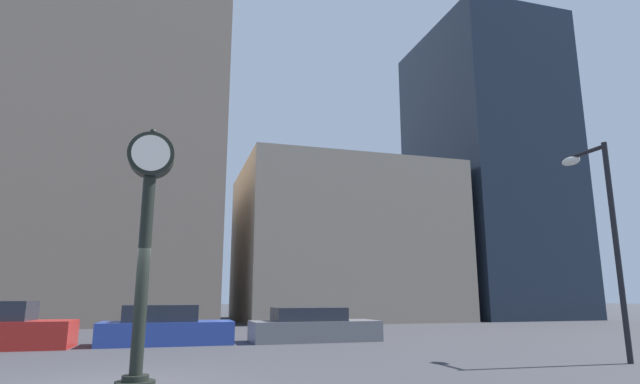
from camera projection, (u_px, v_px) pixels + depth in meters
building_tall_tower at (124, 70)px, 34.10m from camera, size 13.29×12.00×33.59m
building_storefront_row at (340, 244)px, 35.99m from camera, size 14.38×12.00×10.55m
building_glass_modern at (486, 170)px, 40.74m from camera, size 9.15×12.00×23.38m
street_clock at (147, 223)px, 9.54m from camera, size 0.87×0.71×4.88m
car_blue at (165, 328)px, 17.06m from camera, size 4.43×1.87×1.33m
car_grey at (313, 327)px, 18.36m from camera, size 4.69×1.88×1.21m
street_lamp_right at (600, 212)px, 13.32m from camera, size 0.36×1.57×5.64m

